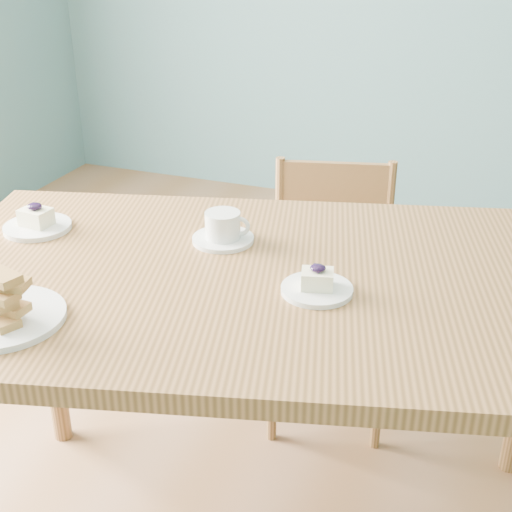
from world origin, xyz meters
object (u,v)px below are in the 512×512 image
cheesecake_plate_far (37,223)px  coffee_cup (223,229)px  biscotti_plate (0,304)px  dining_table (272,307)px  cheesecake_plate_near (317,285)px  dining_chair (330,295)px

cheesecake_plate_far → coffee_cup: bearing=12.2°
biscotti_plate → cheesecake_plate_far: bearing=117.6°
dining_table → cheesecake_plate_near: size_ratio=11.38×
coffee_cup → dining_chair: bearing=65.6°
dining_chair → cheesecake_plate_near: cheesecake_plate_near is taller
dining_table → biscotti_plate: bearing=-154.1°
cheesecake_plate_far → coffee_cup: (0.45, 0.10, 0.01)m
dining_table → biscotti_plate: size_ratio=7.06×
dining_chair → cheesecake_plate_far: size_ratio=5.07×
cheesecake_plate_far → biscotti_plate: bearing=-62.4°
cheesecake_plate_near → biscotti_plate: (-0.52, -0.32, 0.02)m
cheesecake_plate_near → coffee_cup: coffee_cup is taller
cheesecake_plate_far → dining_table: bearing=-2.0°
dining_table → coffee_cup: bearing=129.3°
dining_chair → dining_table: bearing=-101.7°
coffee_cup → cheesecake_plate_near: bearing=-39.6°
coffee_cup → biscotti_plate: size_ratio=0.61×
dining_table → cheesecake_plate_near: bearing=-35.1°
dining_chair → cheesecake_plate_near: (0.14, -0.67, 0.40)m
dining_table → dining_chair: 0.70m
cheesecake_plate_near → coffee_cup: 0.32m
dining_chair → cheesecake_plate_far: cheesecake_plate_far is taller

